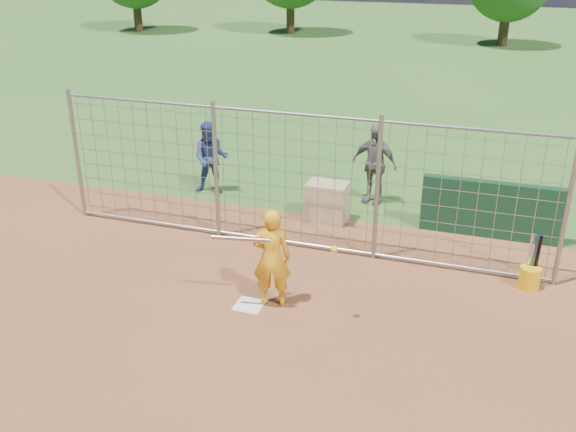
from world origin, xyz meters
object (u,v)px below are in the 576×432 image
(bystander_a, at_px, (211,158))
(bucket_with_bats, at_px, (530,275))
(batter, at_px, (272,258))
(bystander_b, at_px, (374,164))
(equipment_bin, at_px, (327,202))

(bystander_a, relative_size, bucket_with_bats, 1.65)
(batter, bearing_deg, bystander_b, -113.99)
(batter, xyz_separation_m, bystander_a, (-2.88, 4.06, -0.00))
(bystander_b, distance_m, bucket_with_bats, 4.30)
(bystander_a, distance_m, equipment_bin, 2.95)
(batter, height_order, bucket_with_bats, batter)
(bystander_b, bearing_deg, bystander_a, -156.77)
(bystander_b, height_order, bucket_with_bats, bystander_b)
(bystander_b, relative_size, bucket_with_bats, 1.77)
(bystander_b, relative_size, equipment_bin, 2.15)
(batter, relative_size, equipment_bin, 2.01)
(batter, relative_size, bystander_b, 0.94)
(batter, bearing_deg, bucket_with_bats, -171.03)
(bystander_b, xyz_separation_m, bucket_with_bats, (3.17, -2.85, -0.62))
(bystander_a, xyz_separation_m, bystander_b, (3.51, 0.57, 0.06))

